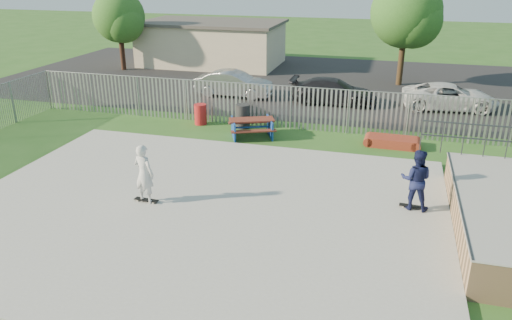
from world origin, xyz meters
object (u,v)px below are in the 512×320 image
(trash_bin_grey, at_px, (243,116))
(skater_white, at_px, (144,174))
(trash_bin_red, at_px, (201,114))
(tree_left, at_px, (119,17))
(picnic_table, at_px, (252,128))
(car_silver, at_px, (234,84))
(skater_navy, at_px, (416,180))
(car_white, at_px, (450,97))
(car_dark, at_px, (333,91))
(tree_mid, at_px, (406,13))
(funbox, at_px, (392,142))

(trash_bin_grey, height_order, skater_white, skater_white)
(trash_bin_red, bearing_deg, tree_left, 133.45)
(picnic_table, xyz_separation_m, skater_white, (-1.35, -7.42, 0.69))
(car_silver, distance_m, skater_navy, 15.67)
(car_silver, relative_size, car_white, 0.92)
(car_dark, height_order, tree_mid, tree_mid)
(funbox, height_order, skater_white, skater_white)
(trash_bin_red, distance_m, trash_bin_grey, 2.11)
(car_white, bearing_deg, car_silver, 86.21)
(trash_bin_grey, xyz_separation_m, tree_left, (-12.29, 10.71, 3.18))
(trash_bin_red, xyz_separation_m, tree_left, (-10.18, 10.74, 3.24))
(trash_bin_red, distance_m, skater_white, 8.73)
(picnic_table, xyz_separation_m, skater_navy, (6.79, -5.62, 0.69))
(car_white, bearing_deg, funbox, 151.77)
(trash_bin_red, height_order, tree_left, tree_left)
(trash_bin_grey, distance_m, car_silver, 5.89)
(tree_mid, bearing_deg, car_silver, -148.33)
(tree_left, relative_size, skater_white, 2.90)
(funbox, height_order, trash_bin_red, trash_bin_red)
(skater_navy, bearing_deg, tree_mid, -83.28)
(trash_bin_red, height_order, tree_mid, tree_mid)
(funbox, bearing_deg, skater_white, -131.42)
(car_dark, height_order, tree_left, tree_left)
(funbox, relative_size, skater_white, 1.03)
(picnic_table, xyz_separation_m, trash_bin_red, (-2.87, 1.15, 0.07))
(car_silver, height_order, tree_left, tree_left)
(tree_left, distance_m, tree_mid, 19.25)
(trash_bin_red, xyz_separation_m, tree_mid, (9.06, 11.14, 3.93))
(trash_bin_red, xyz_separation_m, trash_bin_grey, (2.11, 0.03, 0.07))
(trash_bin_red, distance_m, car_silver, 5.50)
(tree_mid, relative_size, skater_navy, 3.43)
(trash_bin_grey, bearing_deg, trash_bin_red, -179.21)
(picnic_table, xyz_separation_m, car_dark, (2.75, 6.57, 0.28))
(picnic_table, bearing_deg, skater_white, -123.71)
(picnic_table, xyz_separation_m, car_white, (8.77, 7.08, 0.27))
(car_white, bearing_deg, trash_bin_grey, 115.83)
(tree_left, height_order, tree_mid, tree_mid)
(picnic_table, height_order, car_silver, car_silver)
(skater_white, bearing_deg, skater_navy, -154.78)
(funbox, distance_m, tree_left, 22.55)
(trash_bin_grey, bearing_deg, tree_mid, 57.97)
(picnic_table, bearing_deg, trash_bin_grey, 99.56)
(trash_bin_red, distance_m, car_dark, 7.81)
(tree_left, bearing_deg, car_dark, -18.62)
(car_white, distance_m, skater_white, 17.69)
(car_silver, xyz_separation_m, tree_left, (-10.10, 5.25, 2.98))
(funbox, distance_m, trash_bin_grey, 6.86)
(car_white, bearing_deg, tree_left, 71.66)
(picnic_table, bearing_deg, trash_bin_red, 134.74)
(trash_bin_red, xyz_separation_m, car_white, (11.65, 5.93, 0.20))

